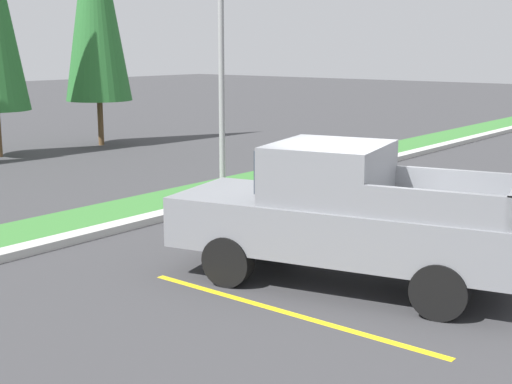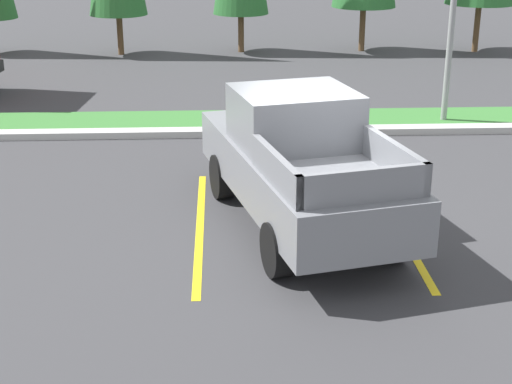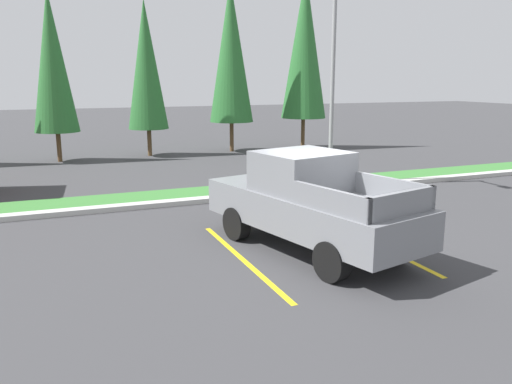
% 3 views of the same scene
% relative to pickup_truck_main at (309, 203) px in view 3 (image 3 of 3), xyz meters
% --- Properties ---
extents(ground_plane, '(120.00, 120.00, 0.00)m').
position_rel_pickup_truck_main_xyz_m(ground_plane, '(0.38, 0.06, -1.04)').
color(ground_plane, '#38383A').
extents(parking_line_near, '(0.12, 4.80, 0.01)m').
position_rel_pickup_truck_main_xyz_m(parking_line_near, '(-1.54, -0.05, -1.04)').
color(parking_line_near, yellow).
rests_on(parking_line_near, ground).
extents(parking_line_far, '(0.12, 4.80, 0.01)m').
position_rel_pickup_truck_main_xyz_m(parking_line_far, '(1.56, -0.05, -1.04)').
color(parking_line_far, yellow).
rests_on(parking_line_far, ground).
extents(curb_strip, '(56.00, 0.40, 0.15)m').
position_rel_pickup_truck_main_xyz_m(curb_strip, '(0.38, 5.06, -0.97)').
color(curb_strip, '#B2B2AD').
rests_on(curb_strip, ground).
extents(grass_median, '(56.00, 1.80, 0.06)m').
position_rel_pickup_truck_main_xyz_m(grass_median, '(0.38, 6.16, -1.01)').
color(grass_median, '#387533').
rests_on(grass_median, ground).
extents(pickup_truck_main, '(3.07, 5.52, 2.10)m').
position_rel_pickup_truck_main_xyz_m(pickup_truck_main, '(0.00, 0.00, 0.00)').
color(pickup_truck_main, black).
rests_on(pickup_truck_main, ground).
extents(street_light, '(0.24, 1.49, 6.93)m').
position_rel_pickup_truck_main_xyz_m(street_light, '(4.00, 5.80, 2.98)').
color(street_light, gray).
rests_on(street_light, ground).
extents(cypress_tree_left_inner, '(1.92, 1.92, 7.38)m').
position_rel_pickup_truck_main_xyz_m(cypress_tree_left_inner, '(-4.51, 15.05, 3.31)').
color(cypress_tree_left_inner, brown).
rests_on(cypress_tree_left_inner, ground).
extents(cypress_tree_center, '(1.88, 1.88, 7.22)m').
position_rel_pickup_truck_main_xyz_m(cypress_tree_center, '(-0.44, 15.36, 3.21)').
color(cypress_tree_center, brown).
rests_on(cypress_tree_center, ground).
extents(cypress_tree_right_inner, '(2.17, 2.17, 8.35)m').
position_rel_pickup_truck_main_xyz_m(cypress_tree_right_inner, '(3.74, 15.36, 3.88)').
color(cypress_tree_right_inner, brown).
rests_on(cypress_tree_right_inner, ground).
extents(cypress_tree_rightmost, '(2.33, 2.33, 8.95)m').
position_rel_pickup_truck_main_xyz_m(cypress_tree_rightmost, '(7.64, 15.04, 4.24)').
color(cypress_tree_rightmost, brown).
rests_on(cypress_tree_rightmost, ground).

